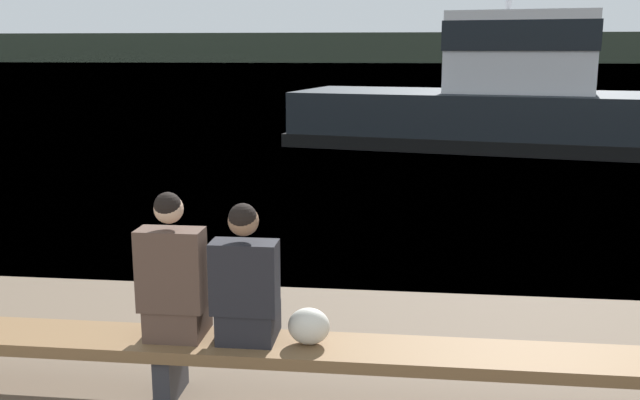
{
  "coord_description": "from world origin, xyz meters",
  "views": [
    {
      "loc": [
        1.81,
        -1.06,
        2.35
      ],
      "look_at": [
        0.94,
        6.34,
        0.77
      ],
      "focal_mm": 40.0,
      "sensor_mm": 36.0,
      "label": 1
    }
  ],
  "objects_px": {
    "shopping_bag": "(309,326)",
    "tugboat_red": "(502,105)",
    "bench_main": "(170,347)",
    "person_right": "(246,284)",
    "person_left": "(173,278)"
  },
  "relations": [
    {
      "from": "bench_main",
      "to": "person_right",
      "type": "xyz_separation_m",
      "value": [
        0.54,
        0.01,
        0.47
      ]
    },
    {
      "from": "bench_main",
      "to": "tugboat_red",
      "type": "distance_m",
      "value": 14.14
    },
    {
      "from": "person_left",
      "to": "bench_main",
      "type": "bearing_deg",
      "value": -166.65
    },
    {
      "from": "bench_main",
      "to": "person_left",
      "type": "height_order",
      "value": "person_left"
    },
    {
      "from": "person_right",
      "to": "tugboat_red",
      "type": "relative_size",
      "value": 0.09
    },
    {
      "from": "bench_main",
      "to": "person_right",
      "type": "distance_m",
      "value": 0.71
    },
    {
      "from": "bench_main",
      "to": "person_left",
      "type": "xyz_separation_m",
      "value": [
        0.04,
        0.01,
        0.49
      ]
    },
    {
      "from": "person_left",
      "to": "shopping_bag",
      "type": "xyz_separation_m",
      "value": [
        0.92,
        0.0,
        -0.3
      ]
    },
    {
      "from": "person_left",
      "to": "shopping_bag",
      "type": "relative_size",
      "value": 3.64
    },
    {
      "from": "tugboat_red",
      "to": "bench_main",
      "type": "bearing_deg",
      "value": 175.49
    },
    {
      "from": "bench_main",
      "to": "tugboat_red",
      "type": "height_order",
      "value": "tugboat_red"
    },
    {
      "from": "shopping_bag",
      "to": "tugboat_red",
      "type": "relative_size",
      "value": 0.03
    },
    {
      "from": "bench_main",
      "to": "shopping_bag",
      "type": "xyz_separation_m",
      "value": [
        0.96,
        0.01,
        0.19
      ]
    },
    {
      "from": "bench_main",
      "to": "tugboat_red",
      "type": "bearing_deg",
      "value": 73.75
    },
    {
      "from": "bench_main",
      "to": "tugboat_red",
      "type": "xyz_separation_m",
      "value": [
        3.95,
        13.56,
        0.67
      ]
    }
  ]
}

